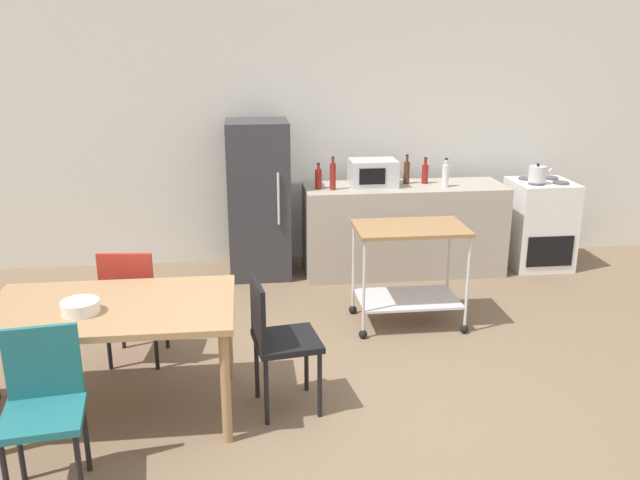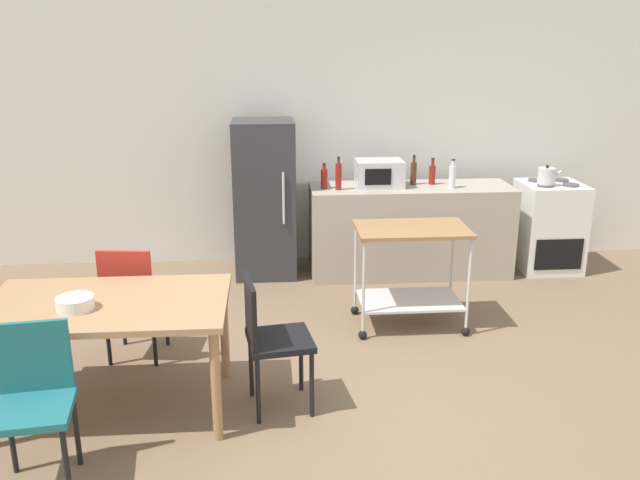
% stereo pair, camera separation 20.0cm
% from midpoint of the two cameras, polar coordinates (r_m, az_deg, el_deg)
% --- Properties ---
extents(ground_plane, '(12.00, 12.00, 0.00)m').
position_cam_midpoint_polar(ground_plane, '(4.41, 2.06, -14.63)').
color(ground_plane, brown).
extents(back_wall, '(8.40, 0.12, 2.90)m').
position_cam_midpoint_polar(back_wall, '(6.98, -1.83, 10.00)').
color(back_wall, silver).
rests_on(back_wall, ground_plane).
extents(kitchen_counter, '(2.00, 0.64, 0.90)m').
position_cam_midpoint_polar(kitchen_counter, '(6.74, 6.34, 0.94)').
color(kitchen_counter, '#A89E8E').
rests_on(kitchen_counter, ground_plane).
extents(dining_table, '(1.50, 0.90, 0.75)m').
position_cam_midpoint_polar(dining_table, '(4.31, -18.81, -6.32)').
color(dining_table, '#A37A51').
rests_on(dining_table, ground_plane).
extents(chair_red, '(0.44, 0.44, 0.89)m').
position_cam_midpoint_polar(chair_red, '(5.00, -16.97, -4.76)').
color(chair_red, '#B72D23').
rests_on(chair_red, ground_plane).
extents(chair_black, '(0.46, 0.46, 0.89)m').
position_cam_midpoint_polar(chair_black, '(4.22, -5.13, -8.19)').
color(chair_black, black).
rests_on(chair_black, ground_plane).
extents(chair_teal, '(0.45, 0.45, 0.89)m').
position_cam_midpoint_polar(chair_teal, '(3.82, -24.16, -12.62)').
color(chair_teal, '#1E666B').
rests_on(chair_teal, ground_plane).
extents(stove_oven, '(0.60, 0.61, 0.92)m').
position_cam_midpoint_polar(stove_oven, '(7.21, 17.62, 1.34)').
color(stove_oven, white).
rests_on(stove_oven, ground_plane).
extents(refrigerator, '(0.60, 0.63, 1.55)m').
position_cam_midpoint_polar(refrigerator, '(6.58, -6.18, 3.49)').
color(refrigerator, '#333338').
rests_on(refrigerator, ground_plane).
extents(kitchen_cart, '(0.91, 0.57, 0.85)m').
position_cam_midpoint_polar(kitchen_cart, '(5.46, 6.65, -1.62)').
color(kitchen_cart, olive).
rests_on(kitchen_cart, ground_plane).
extents(bottle_vinegar, '(0.06, 0.06, 0.25)m').
position_cam_midpoint_polar(bottle_vinegar, '(6.43, -1.04, 5.36)').
color(bottle_vinegar, maroon).
rests_on(bottle_vinegar, kitchen_counter).
extents(bottle_olive_oil, '(0.06, 0.06, 0.32)m').
position_cam_midpoint_polar(bottle_olive_oil, '(6.38, 0.21, 5.56)').
color(bottle_olive_oil, maroon).
rests_on(bottle_olive_oil, kitchen_counter).
extents(microwave, '(0.46, 0.35, 0.26)m').
position_cam_midpoint_polar(microwave, '(6.56, 3.71, 5.80)').
color(microwave, silver).
rests_on(microwave, kitchen_counter).
extents(bottle_soda, '(0.06, 0.06, 0.29)m').
position_cam_midpoint_polar(bottle_soda, '(6.69, 6.62, 5.85)').
color(bottle_soda, '#4C2D19').
rests_on(bottle_soda, kitchen_counter).
extents(bottle_wine, '(0.06, 0.06, 0.26)m').
position_cam_midpoint_polar(bottle_wine, '(6.73, 8.20, 5.72)').
color(bottle_wine, maroon).
rests_on(bottle_wine, kitchen_counter).
extents(bottle_soy_sauce, '(0.07, 0.07, 0.28)m').
position_cam_midpoint_polar(bottle_soy_sauce, '(6.61, 9.91, 5.53)').
color(bottle_soy_sauce, silver).
rests_on(bottle_soy_sauce, kitchen_counter).
extents(fruit_bowl, '(0.22, 0.22, 0.08)m').
position_cam_midpoint_polar(fruit_bowl, '(4.21, -21.26, -5.41)').
color(fruit_bowl, white).
rests_on(fruit_bowl, dining_table).
extents(kettle, '(0.24, 0.17, 0.19)m').
position_cam_midpoint_polar(kettle, '(6.95, 17.45, 5.44)').
color(kettle, silver).
rests_on(kettle, stove_oven).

